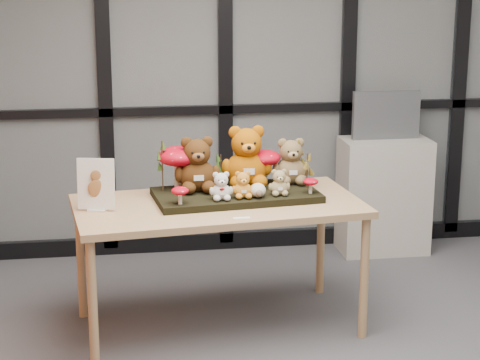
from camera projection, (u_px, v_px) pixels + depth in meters
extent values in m
plane|color=#B3B0A9|center=(287.00, 59.00, 6.23)|extent=(5.00, 0.00, 5.00)
cube|color=#2D383F|center=(288.00, 59.00, 6.21)|extent=(4.90, 0.02, 2.70)
cube|color=black|center=(285.00, 237.00, 6.54)|extent=(4.90, 0.06, 0.12)
cube|color=black|center=(287.00, 108.00, 6.29)|extent=(4.90, 0.06, 0.06)
cube|color=black|center=(104.00, 62.00, 6.02)|extent=(0.10, 0.06, 2.70)
cube|color=black|center=(225.00, 60.00, 6.14)|extent=(0.10, 0.06, 2.70)
cube|color=black|center=(349.00, 58.00, 6.27)|extent=(0.10, 0.06, 2.70)
cube|color=black|center=(460.00, 56.00, 6.39)|extent=(0.10, 0.06, 2.70)
cube|color=tan|center=(218.00, 206.00, 4.94)|extent=(1.70, 0.99, 0.04)
cylinder|color=tan|center=(93.00, 305.00, 4.51)|extent=(0.05, 0.05, 0.72)
cylinder|color=tan|center=(81.00, 260.00, 5.17)|extent=(0.05, 0.05, 0.72)
cylinder|color=tan|center=(364.00, 278.00, 4.89)|extent=(0.05, 0.05, 0.72)
cylinder|color=tan|center=(321.00, 239.00, 5.55)|extent=(0.05, 0.05, 0.72)
cube|color=black|center=(236.00, 195.00, 5.01)|extent=(0.98, 0.57, 0.04)
cube|color=silver|center=(97.00, 210.00, 4.78)|extent=(0.11, 0.08, 0.01)
cube|color=white|center=(96.00, 184.00, 4.74)|extent=(0.21, 0.07, 0.28)
ellipsoid|color=brown|center=(96.00, 189.00, 4.74)|extent=(0.09, 0.01, 0.10)
ellipsoid|color=brown|center=(96.00, 175.00, 4.72)|extent=(0.06, 0.01, 0.06)
cube|color=white|center=(241.00, 218.00, 4.64)|extent=(0.09, 0.03, 0.00)
cube|color=#ACA599|center=(383.00, 196.00, 6.34)|extent=(0.63, 0.37, 0.84)
cube|color=#4C5054|center=(386.00, 115.00, 6.21)|extent=(0.49, 0.05, 0.35)
cube|color=black|center=(387.00, 116.00, 6.19)|extent=(0.43, 0.00, 0.28)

